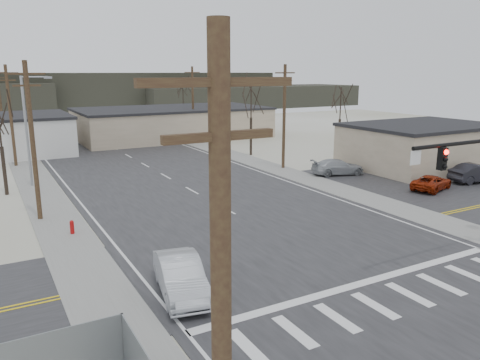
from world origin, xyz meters
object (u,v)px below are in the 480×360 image
object	(u,v)px
sedan_crossing	(181,276)
car_parked_silver	(338,167)
car_far_a	(104,140)
car_far_b	(49,129)
car_parked_dark_a	(407,167)
car_parked_red	(432,183)
car_parked_dark_b	(477,173)
fire_hydrant	(72,227)

from	to	relation	value
sedan_crossing	car_parked_silver	bearing A→B (deg)	45.82
car_far_a	car_far_b	xyz separation A→B (m)	(-4.48, 16.93, -0.09)
car_far_b	car_parked_silver	world-z (taller)	car_parked_silver
sedan_crossing	car_far_a	distance (m)	43.90
sedan_crossing	car_parked_dark_a	bearing A→B (deg)	34.78
car_parked_red	car_parked_dark_b	distance (m)	5.60
fire_hydrant	car_parked_silver	bearing A→B (deg)	11.60
sedan_crossing	car_far_b	xyz separation A→B (m)	(2.50, 60.27, -0.20)
sedan_crossing	car_parked_dark_b	bearing A→B (deg)	23.96
fire_hydrant	car_far_a	xyz separation A→B (m)	(9.69, 33.16, 0.30)
car_parked_silver	car_far_a	bearing A→B (deg)	43.62
car_parked_dark_a	car_parked_dark_b	bearing A→B (deg)	-153.83
sedan_crossing	car_parked_silver	distance (m)	26.46
car_parked_dark_b	sedan_crossing	bearing A→B (deg)	112.59
sedan_crossing	car_far_a	size ratio (longest dim) A/B	1.01
car_far_b	car_parked_dark_b	world-z (taller)	car_parked_dark_b
car_far_b	car_far_a	bearing A→B (deg)	-68.03
car_parked_red	car_parked_dark_a	size ratio (longest dim) A/B	1.10
fire_hydrant	car_far_b	size ratio (longest dim) A/B	0.24
fire_hydrant	car_far_b	xyz separation A→B (m)	(5.20, 50.09, 0.20)
sedan_crossing	car_far_a	xyz separation A→B (m)	(6.99, 43.34, -0.10)
car_parked_dark_a	car_parked_dark_b	size ratio (longest dim) A/B	0.80
car_parked_dark_b	car_parked_silver	world-z (taller)	car_parked_dark_b
car_parked_dark_b	car_far_b	bearing A→B (deg)	36.81
car_far_b	sedan_crossing	bearing A→B (deg)	-85.24
car_far_a	car_parked_dark_a	distance (m)	37.23
car_parked_silver	fire_hydrant	bearing A→B (deg)	117.68
car_far_a	fire_hydrant	bearing A→B (deg)	77.17
car_far_a	car_parked_dark_a	size ratio (longest dim) A/B	1.24
fire_hydrant	sedan_crossing	world-z (taller)	sedan_crossing
fire_hydrant	car_parked_dark_b	bearing A→B (deg)	-5.50
fire_hydrant	car_parked_dark_a	distance (m)	30.03
fire_hydrant	sedan_crossing	size ratio (longest dim) A/B	0.18
car_parked_dark_b	fire_hydrant	bearing A→B (deg)	93.94
car_far_a	car_parked_dark_b	distance (m)	43.03
car_parked_red	car_parked_dark_a	bearing A→B (deg)	-45.91
car_far_a	car_parked_silver	bearing A→B (deg)	120.99
sedan_crossing	car_parked_red	distance (m)	25.47
car_far_a	car_far_b	distance (m)	17.51
sedan_crossing	car_parked_dark_a	xyz separation A→B (m)	(27.27, 12.12, -0.15)
fire_hydrant	sedan_crossing	distance (m)	10.54
car_parked_dark_a	car_parked_silver	bearing A→B (deg)	58.77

